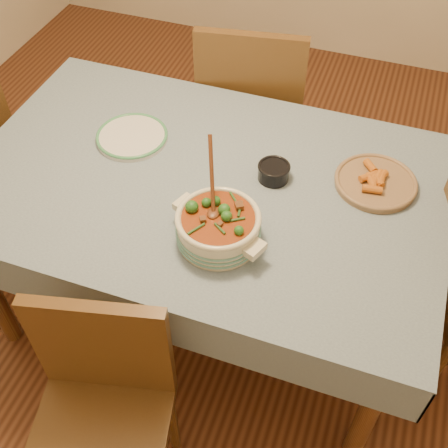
% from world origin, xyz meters
% --- Properties ---
extents(floor, '(4.50, 4.50, 0.00)m').
position_xyz_m(floor, '(0.00, 0.00, 0.00)').
color(floor, '#432113').
rests_on(floor, ground).
extents(dining_table, '(1.68, 1.08, 0.76)m').
position_xyz_m(dining_table, '(0.00, 0.00, 0.66)').
color(dining_table, brown).
rests_on(dining_table, floor).
extents(stew_casserole, '(0.33, 0.33, 0.31)m').
position_xyz_m(stew_casserole, '(0.14, -0.24, 0.82)').
color(stew_casserole, beige).
rests_on(stew_casserole, dining_table).
extents(white_plate, '(0.30, 0.30, 0.02)m').
position_xyz_m(white_plate, '(-0.33, 0.12, 0.77)').
color(white_plate, silver).
rests_on(white_plate, dining_table).
extents(condiment_bowl, '(0.12, 0.12, 0.06)m').
position_xyz_m(condiment_bowl, '(0.23, 0.09, 0.79)').
color(condiment_bowl, black).
rests_on(condiment_bowl, dining_table).
extents(fried_plate, '(0.34, 0.34, 0.05)m').
position_xyz_m(fried_plate, '(0.57, 0.17, 0.78)').
color(fried_plate, '#917050').
rests_on(fried_plate, dining_table).
extents(chair_far, '(0.53, 0.53, 0.99)m').
position_xyz_m(chair_far, '(-0.05, 0.72, 0.56)').
color(chair_far, brown).
rests_on(chair_far, floor).
extents(chair_near, '(0.49, 0.49, 0.87)m').
position_xyz_m(chair_near, '(-0.04, -0.76, 0.50)').
color(chair_near, brown).
rests_on(chair_near, floor).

